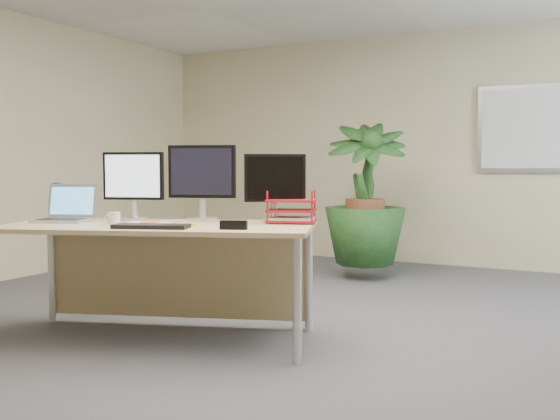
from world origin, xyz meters
The scene contains 17 objects.
floor centered at (0.00, 0.00, 0.00)m, with size 8.00×8.00×0.00m, color #434347.
back_wall centered at (0.00, 4.00, 1.35)m, with size 7.00×0.04×2.70m, color #C0B287.
whiteboard centered at (1.20, 3.97, 1.55)m, with size 1.30×0.04×0.95m.
desk centered at (-0.79, 0.07, 0.60)m, with size 2.16×1.47×0.77m.
floor_plant centered at (-0.32, 2.74, 0.75)m, with size 0.84×0.84×1.50m, color #153A18.
monitor_left centered at (-1.09, 0.12, 1.04)m, with size 0.42×0.19×0.48m.
monitor_right centered at (-0.64, 0.31, 1.07)m, with size 0.46×0.21×0.52m.
monitor_dark centered at (-0.14, 0.44, 1.03)m, with size 0.35×0.28×0.46m.
laptop centered at (-1.46, -0.14, 0.83)m, with size 0.44×0.41×0.25m.
keyboard centered at (-0.63, -0.26, 0.78)m, with size 0.46×0.15×0.03m, color black.
coffee_mug centered at (-0.98, -0.20, 0.81)m, with size 0.11×0.07×0.08m.
spiral_notebook centered at (-0.82, -0.07, 0.77)m, with size 0.27×0.20×0.01m, color silver.
orange_pen centered at (-0.78, -0.08, 0.78)m, with size 0.01×0.01×0.13m, color orange.
yellow_highlighter centered at (-0.53, -0.02, 0.77)m, with size 0.02×0.02×0.11m, color yellow.
water_bottle centered at (-1.67, -0.02, 0.89)m, with size 0.07×0.07×0.26m.
letter_tray centered at (-0.03, 0.46, 0.84)m, with size 0.38×0.34×0.15m.
stapler centered at (-0.14, -0.09, 0.79)m, with size 0.16×0.04×0.05m, color black.
Camera 1 is at (1.81, -3.25, 1.14)m, focal length 40.00 mm.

